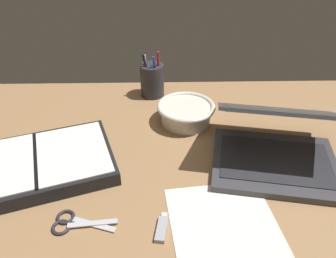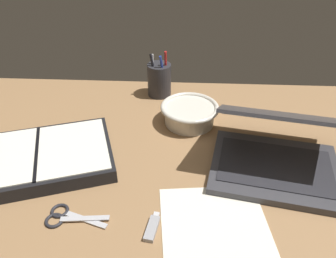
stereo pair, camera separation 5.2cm
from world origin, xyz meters
The scene contains 8 objects.
desk_top centered at (0.00, 0.00, 1.00)cm, with size 140.00×100.00×2.00cm, color #936D47.
laptop centered at (23.76, 5.19, 6.94)cm, with size 34.98×33.89×18.03cm.
bowl centered at (2.63, 23.64, 5.32)cm, with size 17.12×17.12×5.94cm.
pen_cup centered at (-7.55, 40.61, 7.58)cm, with size 7.87×7.87×15.69cm.
planner centered at (-34.90, 2.57, 3.91)cm, with size 41.60×34.03×4.01cm.
scissors centered at (-23.43, -13.85, 2.34)cm, with size 13.32×6.51×0.80cm.
paper_sheet_front centered at (8.28, -17.70, 2.08)cm, with size 21.70×28.54×0.16cm, color silver.
usb_drive centered at (-4.78, -15.86, 2.50)cm, with size 2.97×7.37×1.00cm.
Camera 1 is at (-4.51, -58.39, 56.20)cm, focal length 35.00 mm.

